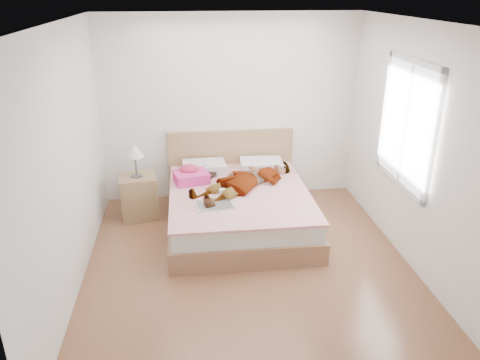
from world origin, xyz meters
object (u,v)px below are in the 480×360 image
at_px(magazine, 215,205).
at_px(coffee_mug, 223,193).
at_px(woman, 247,177).
at_px(bed, 238,205).
at_px(phone, 207,163).
at_px(plush_toy, 209,202).
at_px(nightstand, 138,193).
at_px(towel, 191,175).

relative_size(magazine, coffee_mug, 4.00).
distance_m(woman, bed, 0.38).
xyz_separation_m(phone, bed, (0.38, -0.50, -0.41)).
height_order(plush_toy, nightstand, nightstand).
xyz_separation_m(towel, magazine, (0.26, -0.76, -0.08)).
xyz_separation_m(bed, plush_toy, (-0.40, -0.49, 0.29)).
relative_size(woman, bed, 0.78).
distance_m(bed, coffee_mug, 0.42).
height_order(phone, towel, towel).
bearing_deg(bed, coffee_mug, -134.05).
height_order(towel, nightstand, nightstand).
distance_m(woman, towel, 0.75).
relative_size(phone, bed, 0.04).
bearing_deg(phone, magazine, -124.85).
distance_m(phone, plush_toy, 1.00).
xyz_separation_m(woman, coffee_mug, (-0.34, -0.32, -0.06)).
bearing_deg(plush_toy, nightstand, 135.80).
bearing_deg(nightstand, bed, -16.37).
distance_m(bed, towel, 0.74).
height_order(woman, magazine, woman).
bearing_deg(plush_toy, woman, 48.11).
distance_m(bed, plush_toy, 0.70).
xyz_separation_m(phone, coffee_mug, (0.16, -0.72, -0.13)).
distance_m(magazine, plush_toy, 0.09).
bearing_deg(phone, plush_toy, -128.79).
bearing_deg(nightstand, coffee_mug, -29.28).
relative_size(bed, towel, 4.20).
distance_m(phone, towel, 0.32).
bearing_deg(coffee_mug, bed, 45.95).
bearing_deg(coffee_mug, towel, 126.40).
height_order(magazine, nightstand, nightstand).
distance_m(woman, magazine, 0.74).
distance_m(towel, magazine, 0.81).
relative_size(towel, coffee_mug, 4.10).
relative_size(phone, plush_toy, 0.42).
relative_size(phone, coffee_mug, 0.76).
xyz_separation_m(woman, magazine, (-0.46, -0.57, -0.10)).
distance_m(woman, coffee_mug, 0.48).
distance_m(phone, coffee_mug, 0.75).
bearing_deg(nightstand, phone, 7.09).
height_order(phone, bed, bed).
xyz_separation_m(bed, magazine, (-0.34, -0.48, 0.24)).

